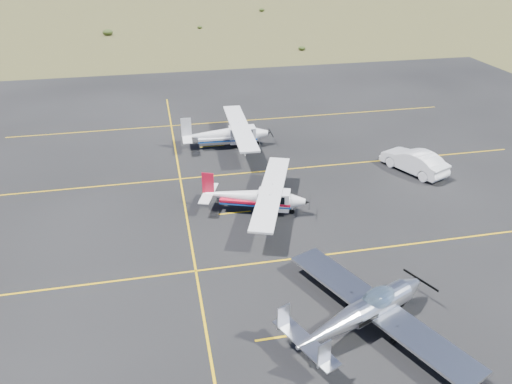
{
  "coord_description": "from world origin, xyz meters",
  "views": [
    {
      "loc": [
        -7.24,
        -19.17,
        15.8
      ],
      "look_at": [
        -1.75,
        7.01,
        1.6
      ],
      "focal_mm": 35.0,
      "sensor_mm": 36.0,
      "label": 1
    }
  ],
  "objects_px": {
    "aircraft_cessna": "(256,196)",
    "aircraft_plain": "(227,133)",
    "aircraft_low_wing": "(365,311)",
    "sedan": "(414,161)"
  },
  "relations": [
    {
      "from": "sedan",
      "to": "aircraft_cessna",
      "type": "bearing_deg",
      "value": -8.67
    },
    {
      "from": "aircraft_cessna",
      "to": "aircraft_plain",
      "type": "xyz_separation_m",
      "value": [
        -0.11,
        10.7,
        0.08
      ]
    },
    {
      "from": "aircraft_low_wing",
      "to": "sedan",
      "type": "distance_m",
      "value": 17.56
    },
    {
      "from": "aircraft_low_wing",
      "to": "sedan",
      "type": "bearing_deg",
      "value": 32.31
    },
    {
      "from": "aircraft_cessna",
      "to": "aircraft_plain",
      "type": "height_order",
      "value": "aircraft_plain"
    },
    {
      "from": "aircraft_plain",
      "to": "sedan",
      "type": "distance_m",
      "value": 14.56
    },
    {
      "from": "aircraft_low_wing",
      "to": "sedan",
      "type": "height_order",
      "value": "aircraft_low_wing"
    },
    {
      "from": "aircraft_plain",
      "to": "sedan",
      "type": "bearing_deg",
      "value": -28.47
    },
    {
      "from": "sedan",
      "to": "aircraft_low_wing",
      "type": "bearing_deg",
      "value": 32.03
    },
    {
      "from": "aircraft_cessna",
      "to": "aircraft_low_wing",
      "type": "bearing_deg",
      "value": -56.76
    }
  ]
}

